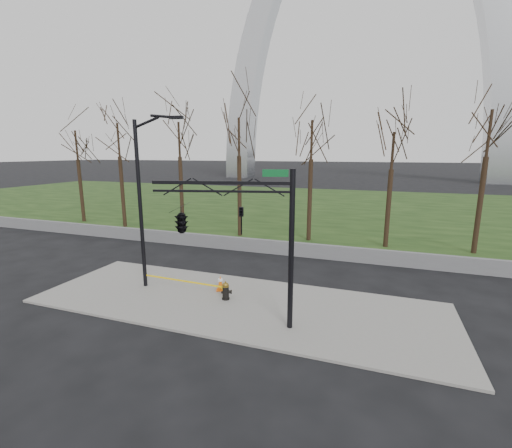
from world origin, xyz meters
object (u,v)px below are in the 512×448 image
(traffic_cone, at_px, (220,283))
(traffic_signal_mast, at_px, (202,220))
(fire_hydrant, at_px, (226,291))
(street_light, at_px, (144,193))

(traffic_cone, height_order, traffic_signal_mast, traffic_signal_mast)
(fire_hydrant, bearing_deg, traffic_cone, 111.80)
(traffic_cone, bearing_deg, traffic_signal_mast, -75.03)
(fire_hydrant, relative_size, traffic_signal_mast, 0.14)
(street_light, distance_m, traffic_signal_mast, 5.05)
(street_light, bearing_deg, traffic_signal_mast, -38.81)
(street_light, xyz_separation_m, traffic_signal_mast, (4.36, -2.48, -0.55))
(fire_hydrant, height_order, traffic_cone, fire_hydrant)
(street_light, relative_size, traffic_signal_mast, 1.37)
(traffic_cone, distance_m, street_light, 5.54)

